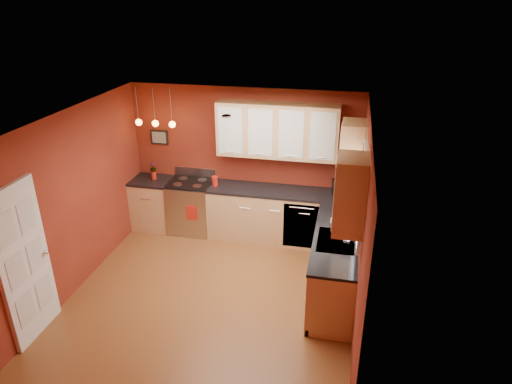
% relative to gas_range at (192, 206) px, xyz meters
% --- Properties ---
extents(floor, '(4.20, 4.20, 0.00)m').
position_rel_gas_range_xyz_m(floor, '(0.92, -1.80, -0.48)').
color(floor, brown).
rests_on(floor, ground).
extents(ceiling, '(4.00, 4.20, 0.02)m').
position_rel_gas_range_xyz_m(ceiling, '(0.92, -1.80, 2.12)').
color(ceiling, silver).
rests_on(ceiling, wall_back).
extents(wall_back, '(4.00, 0.02, 2.60)m').
position_rel_gas_range_xyz_m(wall_back, '(0.92, 0.30, 0.82)').
color(wall_back, maroon).
rests_on(wall_back, floor).
extents(wall_front, '(4.00, 0.02, 2.60)m').
position_rel_gas_range_xyz_m(wall_front, '(0.92, -3.90, 0.82)').
color(wall_front, maroon).
rests_on(wall_front, floor).
extents(wall_left, '(0.02, 4.20, 2.60)m').
position_rel_gas_range_xyz_m(wall_left, '(-1.08, -1.80, 0.82)').
color(wall_left, maroon).
rests_on(wall_left, floor).
extents(wall_right, '(0.02, 4.20, 2.60)m').
position_rel_gas_range_xyz_m(wall_right, '(2.92, -1.80, 0.82)').
color(wall_right, maroon).
rests_on(wall_right, floor).
extents(base_cabinets_back_left, '(0.70, 0.60, 0.90)m').
position_rel_gas_range_xyz_m(base_cabinets_back_left, '(-0.73, -0.00, -0.03)').
color(base_cabinets_back_left, tan).
rests_on(base_cabinets_back_left, floor).
extents(base_cabinets_back_right, '(2.54, 0.60, 0.90)m').
position_rel_gas_range_xyz_m(base_cabinets_back_right, '(1.65, -0.00, -0.03)').
color(base_cabinets_back_right, tan).
rests_on(base_cabinets_back_right, floor).
extents(base_cabinets_right, '(0.60, 2.10, 0.90)m').
position_rel_gas_range_xyz_m(base_cabinets_right, '(2.62, -1.35, -0.03)').
color(base_cabinets_right, tan).
rests_on(base_cabinets_right, floor).
extents(counter_back_left, '(0.70, 0.62, 0.04)m').
position_rel_gas_range_xyz_m(counter_back_left, '(-0.73, -0.00, 0.44)').
color(counter_back_left, black).
rests_on(counter_back_left, base_cabinets_back_left).
extents(counter_back_right, '(2.54, 0.62, 0.04)m').
position_rel_gas_range_xyz_m(counter_back_right, '(1.65, -0.00, 0.44)').
color(counter_back_right, black).
rests_on(counter_back_right, base_cabinets_back_right).
extents(counter_right, '(0.62, 2.10, 0.04)m').
position_rel_gas_range_xyz_m(counter_right, '(2.62, -1.35, 0.44)').
color(counter_right, black).
rests_on(counter_right, base_cabinets_right).
extents(gas_range, '(0.76, 0.64, 1.11)m').
position_rel_gas_range_xyz_m(gas_range, '(0.00, 0.00, 0.00)').
color(gas_range, '#ACACB0').
rests_on(gas_range, floor).
extents(dishwasher_front, '(0.60, 0.02, 0.80)m').
position_rel_gas_range_xyz_m(dishwasher_front, '(2.02, -0.29, -0.03)').
color(dishwasher_front, '#ACACB0').
rests_on(dishwasher_front, base_cabinets_back_right).
extents(sink, '(0.50, 0.70, 0.33)m').
position_rel_gas_range_xyz_m(sink, '(2.62, -1.50, 0.43)').
color(sink, gray).
rests_on(sink, counter_right).
extents(window, '(0.06, 1.02, 1.22)m').
position_rel_gas_range_xyz_m(window, '(2.89, -1.50, 1.21)').
color(window, white).
rests_on(window, wall_right).
extents(door_left_wall, '(0.12, 0.82, 2.05)m').
position_rel_gas_range_xyz_m(door_left_wall, '(-1.05, -3.00, 0.54)').
color(door_left_wall, white).
rests_on(door_left_wall, floor).
extents(upper_cabinets_back, '(2.00, 0.35, 0.90)m').
position_rel_gas_range_xyz_m(upper_cabinets_back, '(1.52, 0.12, 1.47)').
color(upper_cabinets_back, tan).
rests_on(upper_cabinets_back, wall_back).
extents(upper_cabinets_right, '(0.35, 1.95, 0.90)m').
position_rel_gas_range_xyz_m(upper_cabinets_right, '(2.75, -1.48, 1.47)').
color(upper_cabinets_right, tan).
rests_on(upper_cabinets_right, wall_right).
extents(wall_picture, '(0.32, 0.03, 0.26)m').
position_rel_gas_range_xyz_m(wall_picture, '(-0.63, 0.28, 1.17)').
color(wall_picture, black).
rests_on(wall_picture, wall_back).
extents(pendant_lights, '(0.71, 0.11, 0.66)m').
position_rel_gas_range_xyz_m(pendant_lights, '(-0.53, -0.05, 1.53)').
color(pendant_lights, gray).
rests_on(pendant_lights, ceiling).
extents(red_canister, '(0.11, 0.11, 0.17)m').
position_rel_gas_range_xyz_m(red_canister, '(0.47, -0.04, 0.55)').
color(red_canister, '#B31F13').
rests_on(red_canister, counter_back_right).
extents(red_vase, '(0.09, 0.09, 0.14)m').
position_rel_gas_range_xyz_m(red_vase, '(-0.69, 0.04, 0.53)').
color(red_vase, '#B31F13').
rests_on(red_vase, counter_back_left).
extents(flowers, '(0.13, 0.13, 0.19)m').
position_rel_gas_range_xyz_m(flowers, '(-0.69, 0.04, 0.68)').
color(flowers, '#B31F13').
rests_on(flowers, red_vase).
extents(coffee_maker, '(0.19, 0.19, 0.25)m').
position_rel_gas_range_xyz_m(coffee_maker, '(2.56, 0.06, 0.57)').
color(coffee_maker, black).
rests_on(coffee_maker, counter_back_right).
extents(soap_pump, '(0.09, 0.09, 0.18)m').
position_rel_gas_range_xyz_m(soap_pump, '(2.76, -1.66, 0.55)').
color(soap_pump, white).
rests_on(soap_pump, counter_right).
extents(dish_towel, '(0.20, 0.01, 0.27)m').
position_rel_gas_range_xyz_m(dish_towel, '(0.12, -0.33, 0.04)').
color(dish_towel, '#B31F13').
rests_on(dish_towel, gas_range).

